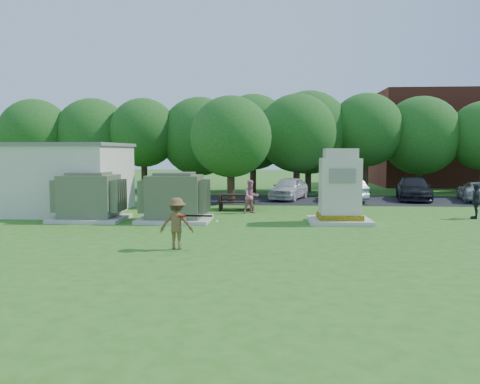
# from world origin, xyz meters

# --- Properties ---
(ground) EXTENTS (120.00, 120.00, 0.00)m
(ground) POSITION_xyz_m (0.00, 0.00, 0.00)
(ground) COLOR #2D6619
(ground) RESTS_ON ground
(service_building) EXTENTS (10.00, 5.00, 3.20)m
(service_building) POSITION_xyz_m (-11.00, 7.00, 1.60)
(service_building) COLOR beige
(service_building) RESTS_ON ground
(service_building_roof) EXTENTS (10.20, 5.20, 0.15)m
(service_building_roof) POSITION_xyz_m (-11.00, 7.00, 3.27)
(service_building_roof) COLOR slate
(service_building_roof) RESTS_ON service_building
(brick_building) EXTENTS (15.00, 8.00, 8.00)m
(brick_building) POSITION_xyz_m (18.00, 27.00, 4.00)
(brick_building) COLOR maroon
(brick_building) RESTS_ON ground
(parking_strip) EXTENTS (20.00, 6.00, 0.01)m
(parking_strip) POSITION_xyz_m (7.00, 13.50, 0.01)
(parking_strip) COLOR #232326
(parking_strip) RESTS_ON ground
(transformer_left) EXTENTS (3.00, 2.40, 2.07)m
(transformer_left) POSITION_xyz_m (-6.50, 4.50, 0.97)
(transformer_left) COLOR beige
(transformer_left) RESTS_ON ground
(transformer_right) EXTENTS (3.00, 2.40, 2.07)m
(transformer_right) POSITION_xyz_m (-2.80, 4.50, 0.97)
(transformer_right) COLOR beige
(transformer_right) RESTS_ON ground
(generator_cabinet) EXTENTS (2.52, 2.07, 3.07)m
(generator_cabinet) POSITION_xyz_m (4.10, 4.45, 1.35)
(generator_cabinet) COLOR beige
(generator_cabinet) RESTS_ON ground
(picnic_table) EXTENTS (1.87, 1.40, 0.80)m
(picnic_table) POSITION_xyz_m (-0.45, 8.48, 0.50)
(picnic_table) COLOR black
(picnic_table) RESTS_ON ground
(batter) EXTENTS (1.03, 0.61, 1.57)m
(batter) POSITION_xyz_m (-1.59, -1.13, 0.78)
(batter) COLOR brown
(batter) RESTS_ON ground
(person_at_picnic) EXTENTS (0.96, 0.88, 1.59)m
(person_at_picnic) POSITION_xyz_m (0.32, 7.22, 0.80)
(person_at_picnic) COLOR #D16E8D
(person_at_picnic) RESTS_ON ground
(person_walking_right) EXTENTS (0.72, 0.98, 1.55)m
(person_walking_right) POSITION_xyz_m (10.26, 6.06, 0.78)
(person_walking_right) COLOR black
(person_walking_right) RESTS_ON ground
(car_white) EXTENTS (2.87, 4.37, 1.38)m
(car_white) POSITION_xyz_m (2.38, 13.80, 0.69)
(car_white) COLOR silver
(car_white) RESTS_ON ground
(car_silver_a) EXTENTS (1.91, 4.23, 1.35)m
(car_silver_a) POSITION_xyz_m (5.76, 13.01, 0.67)
(car_silver_a) COLOR #B8B7BD
(car_silver_a) RESTS_ON ground
(car_dark) EXTENTS (2.90, 5.05, 1.38)m
(car_dark) POSITION_xyz_m (9.94, 13.99, 0.69)
(car_dark) COLOR black
(car_dark) RESTS_ON ground
(car_silver_b) EXTENTS (2.84, 4.46, 1.14)m
(car_silver_b) POSITION_xyz_m (13.55, 13.55, 0.57)
(car_silver_b) COLOR silver
(car_silver_b) RESTS_ON ground
(batting_equipment) EXTENTS (1.19, 0.24, 0.25)m
(batting_equipment) POSITION_xyz_m (-0.93, -1.20, 1.00)
(batting_equipment) COLOR black
(batting_equipment) RESTS_ON ground
(tree_row) EXTENTS (41.30, 13.30, 7.30)m
(tree_row) POSITION_xyz_m (1.75, 18.50, 4.15)
(tree_row) COLOR #47301E
(tree_row) RESTS_ON ground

